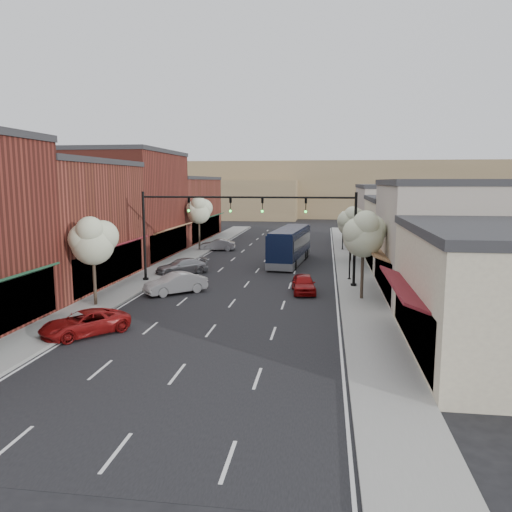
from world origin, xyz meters
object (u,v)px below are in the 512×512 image
at_px(parked_car_e, 218,245).
at_px(tree_right_near, 364,233).
at_px(tree_right_far, 352,221).
at_px(lamp_post_far, 343,224).
at_px(signal_mast_left, 174,223).
at_px(coach_bus, 290,245).
at_px(parked_car_a, 85,323).
at_px(red_hatchback, 304,284).
at_px(tree_left_far, 199,210).
at_px(parked_car_b, 176,283).
at_px(parked_car_c, 182,266).
at_px(tree_left_near, 93,240).
at_px(lamp_post_near, 350,243).
at_px(signal_mast_right, 322,225).

bearing_deg(parked_car_e, tree_right_near, 28.19).
height_order(tree_right_far, lamp_post_far, tree_right_far).
bearing_deg(parked_car_e, signal_mast_left, -3.28).
xyz_separation_m(coach_bus, parked_car_a, (-8.74, -24.00, -1.13)).
bearing_deg(coach_bus, red_hatchback, -75.68).
bearing_deg(tree_left_far, tree_right_near, -52.96).
distance_m(parked_car_b, parked_car_c, 7.44).
height_order(tree_left_near, lamp_post_near, tree_left_near).
bearing_deg(parked_car_b, tree_left_near, -83.34).
distance_m(red_hatchback, parked_car_a, 15.52).
relative_size(signal_mast_right, parked_car_b, 1.89).
relative_size(tree_right_near, parked_car_b, 1.37).
distance_m(signal_mast_right, tree_left_far, 22.68).
bearing_deg(parked_car_a, tree_left_near, 150.13).
relative_size(tree_right_far, tree_left_near, 0.95).
bearing_deg(tree_right_far, red_hatchback, -105.48).
bearing_deg(lamp_post_near, tree_right_far, 86.69).
distance_m(tree_right_near, coach_bus, 15.84).
bearing_deg(parked_car_e, parked_car_b, -0.48).
relative_size(red_hatchback, parked_car_e, 0.97).
bearing_deg(signal_mast_right, coach_bus, 106.45).
xyz_separation_m(signal_mast_left, tree_left_near, (-2.63, -8.05, -0.40)).
bearing_deg(tree_right_far, signal_mast_left, -139.46).
relative_size(tree_left_near, red_hatchback, 1.48).
xyz_separation_m(signal_mast_right, parked_car_b, (-10.05, -3.72, -3.90)).
height_order(tree_right_near, parked_car_b, tree_right_near).
distance_m(tree_right_near, tree_left_near, 17.08).
bearing_deg(lamp_post_far, tree_right_near, -88.70).
height_order(lamp_post_far, parked_car_a, lamp_post_far).
bearing_deg(tree_left_near, tree_right_near, 13.55).
distance_m(tree_left_near, parked_car_c, 12.31).
xyz_separation_m(tree_left_near, tree_left_far, (-0.00, 26.00, 0.38)).
height_order(tree_left_near, parked_car_c, tree_left_near).
bearing_deg(coach_bus, tree_right_far, 20.47).
distance_m(signal_mast_left, parked_car_b, 5.52).
xyz_separation_m(tree_right_near, lamp_post_near, (-0.55, 6.56, -1.45)).
bearing_deg(parked_car_e, lamp_post_near, 36.82).
distance_m(tree_right_far, red_hatchback, 15.09).
bearing_deg(tree_left_far, signal_mast_left, -81.65).
height_order(tree_right_far, parked_car_c, tree_right_far).
distance_m(tree_right_far, tree_left_far, 17.66).
bearing_deg(coach_bus, parked_car_b, -110.32).
relative_size(tree_right_near, tree_left_far, 0.97).
distance_m(tree_left_near, parked_car_a, 6.89).
relative_size(lamp_post_far, parked_car_c, 0.99).
height_order(red_hatchback, parked_car_b, parked_car_b).
bearing_deg(tree_right_near, parked_car_e, 123.31).
bearing_deg(tree_left_far, tree_left_near, -90.00).
height_order(tree_right_near, tree_right_far, tree_right_near).
xyz_separation_m(signal_mast_left, tree_right_near, (13.97, -4.05, -0.17)).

